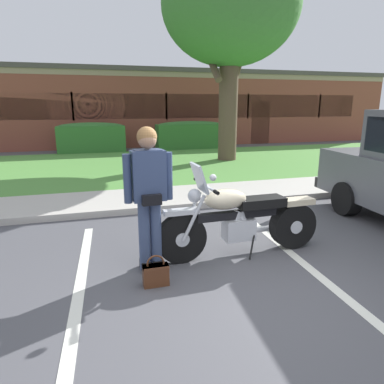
{
  "coord_description": "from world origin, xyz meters",
  "views": [
    {
      "loc": [
        -1.73,
        -3.1,
        1.94
      ],
      "look_at": [
        -0.52,
        1.03,
        0.85
      ],
      "focal_mm": 32.37,
      "sensor_mm": 36.0,
      "label": 1
    }
  ],
  "objects_px": {
    "handbag": "(156,273)",
    "hedge_left": "(91,137)",
    "shade_tree": "(231,7)",
    "hedge_center_left": "(190,135)",
    "motorcycle": "(246,219)",
    "brick_building": "(148,107)",
    "rider_person": "(149,189)"
  },
  "relations": [
    {
      "from": "motorcycle",
      "to": "hedge_center_left",
      "type": "bearing_deg",
      "value": 77.74
    },
    {
      "from": "motorcycle",
      "to": "brick_building",
      "type": "distance_m",
      "value": 17.59
    },
    {
      "from": "handbag",
      "to": "brick_building",
      "type": "xyz_separation_m",
      "value": [
        2.87,
        17.98,
        1.65
      ]
    },
    {
      "from": "rider_person",
      "to": "handbag",
      "type": "relative_size",
      "value": 4.74
    },
    {
      "from": "motorcycle",
      "to": "brick_building",
      "type": "relative_size",
      "value": 0.09
    },
    {
      "from": "brick_building",
      "to": "hedge_left",
      "type": "bearing_deg",
      "value": -117.16
    },
    {
      "from": "shade_tree",
      "to": "hedge_center_left",
      "type": "relative_size",
      "value": 2.31
    },
    {
      "from": "rider_person",
      "to": "brick_building",
      "type": "bearing_deg",
      "value": 80.77
    },
    {
      "from": "handbag",
      "to": "hedge_left",
      "type": "height_order",
      "value": "hedge_left"
    },
    {
      "from": "hedge_left",
      "to": "brick_building",
      "type": "height_order",
      "value": "brick_building"
    },
    {
      "from": "rider_person",
      "to": "brick_building",
      "type": "relative_size",
      "value": 0.07
    },
    {
      "from": "handbag",
      "to": "shade_tree",
      "type": "relative_size",
      "value": 0.05
    },
    {
      "from": "motorcycle",
      "to": "rider_person",
      "type": "distance_m",
      "value": 1.37
    },
    {
      "from": "motorcycle",
      "to": "shade_tree",
      "type": "xyz_separation_m",
      "value": [
        2.69,
        7.35,
        4.46
      ]
    },
    {
      "from": "handbag",
      "to": "hedge_left",
      "type": "relative_size",
      "value": 0.14
    },
    {
      "from": "rider_person",
      "to": "handbag",
      "type": "xyz_separation_m",
      "value": [
        -0.02,
        -0.43,
        -0.85
      ]
    },
    {
      "from": "handbag",
      "to": "motorcycle",
      "type": "bearing_deg",
      "value": 21.37
    },
    {
      "from": "hedge_left",
      "to": "hedge_center_left",
      "type": "height_order",
      "value": "same"
    },
    {
      "from": "rider_person",
      "to": "hedge_center_left",
      "type": "height_order",
      "value": "rider_person"
    },
    {
      "from": "hedge_left",
      "to": "shade_tree",
      "type": "bearing_deg",
      "value": -37.49
    },
    {
      "from": "shade_tree",
      "to": "hedge_left",
      "type": "distance_m",
      "value": 7.15
    },
    {
      "from": "rider_person",
      "to": "hedge_center_left",
      "type": "xyz_separation_m",
      "value": [
        3.63,
        10.89,
        -0.34
      ]
    },
    {
      "from": "rider_person",
      "to": "hedge_center_left",
      "type": "relative_size",
      "value": 0.57
    },
    {
      "from": "rider_person",
      "to": "hedge_center_left",
      "type": "distance_m",
      "value": 11.49
    },
    {
      "from": "motorcycle",
      "to": "shade_tree",
      "type": "height_order",
      "value": "shade_tree"
    },
    {
      "from": "brick_building",
      "to": "rider_person",
      "type": "bearing_deg",
      "value": -99.23
    },
    {
      "from": "motorcycle",
      "to": "hedge_center_left",
      "type": "height_order",
      "value": "motorcycle"
    },
    {
      "from": "motorcycle",
      "to": "hedge_left",
      "type": "distance_m",
      "value": 10.98
    },
    {
      "from": "motorcycle",
      "to": "shade_tree",
      "type": "relative_size",
      "value": 0.33
    },
    {
      "from": "shade_tree",
      "to": "brick_building",
      "type": "xyz_separation_m",
      "value": [
        -1.12,
        10.13,
        -3.16
      ]
    },
    {
      "from": "handbag",
      "to": "hedge_center_left",
      "type": "height_order",
      "value": "hedge_center_left"
    },
    {
      "from": "shade_tree",
      "to": "brick_building",
      "type": "distance_m",
      "value": 10.67
    }
  ]
}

